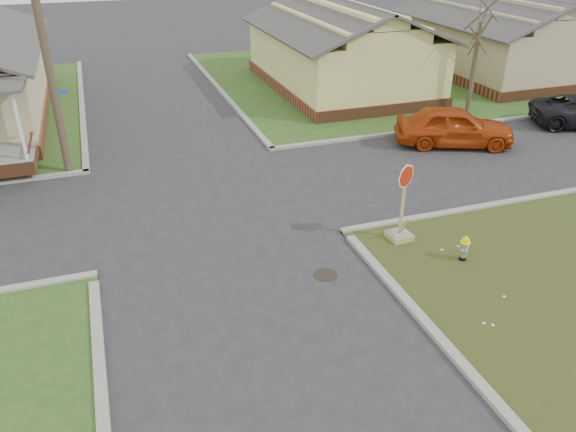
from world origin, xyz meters
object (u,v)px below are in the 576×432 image
object	(u,v)px
fire_hydrant	(465,247)
stop_sign	(401,223)
red_sedan	(454,126)
utility_pole	(44,43)

from	to	relation	value
fire_hydrant	stop_sign	world-z (taller)	stop_sign
fire_hydrant	red_sedan	bearing A→B (deg)	38.45
utility_pole	fire_hydrant	world-z (taller)	utility_pole
stop_sign	utility_pole	bearing A→B (deg)	134.37
utility_pole	stop_sign	bearing A→B (deg)	-42.57
fire_hydrant	stop_sign	bearing A→B (deg)	103.87
utility_pole	stop_sign	size ratio (longest dim) A/B	3.84
utility_pole	fire_hydrant	distance (m)	14.90
stop_sign	red_sedan	distance (m)	8.58
red_sedan	stop_sign	bearing A→B (deg)	158.80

